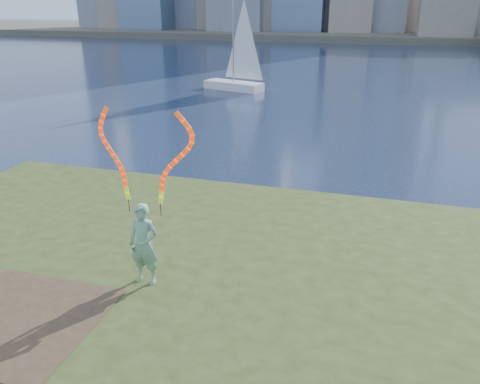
% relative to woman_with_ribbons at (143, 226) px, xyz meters
% --- Properties ---
extents(ground, '(320.00, 320.00, 0.00)m').
position_rel_woman_with_ribbons_xyz_m(ground, '(0.35, 1.20, -2.19)').
color(ground, '#1B2843').
rests_on(ground, ground).
extents(grassy_knoll, '(20.00, 18.00, 0.80)m').
position_rel_woman_with_ribbons_xyz_m(grassy_knoll, '(0.35, -1.10, -1.85)').
color(grassy_knoll, '#364518').
rests_on(grassy_knoll, ground).
extents(dirt_patch, '(3.20, 3.00, 0.02)m').
position_rel_woman_with_ribbons_xyz_m(dirt_patch, '(-1.85, -2.00, -1.38)').
color(dirt_patch, '#47331E').
rests_on(dirt_patch, grassy_knoll).
extents(far_shore, '(320.00, 40.00, 1.20)m').
position_rel_woman_with_ribbons_xyz_m(far_shore, '(0.35, 96.20, -1.59)').
color(far_shore, '#514C3B').
rests_on(far_shore, ground).
extents(woman_with_ribbons, '(2.16, 0.46, 4.24)m').
position_rel_woman_with_ribbons_xyz_m(woman_with_ribbons, '(0.00, 0.00, 0.00)').
color(woman_with_ribbons, '#1F702D').
rests_on(woman_with_ribbons, grassy_knoll).
extents(sailboat, '(5.24, 2.96, 7.93)m').
position_rel_woman_with_ribbons_xyz_m(sailboat, '(-6.46, 28.52, -0.83)').
color(sailboat, white).
rests_on(sailboat, ground).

